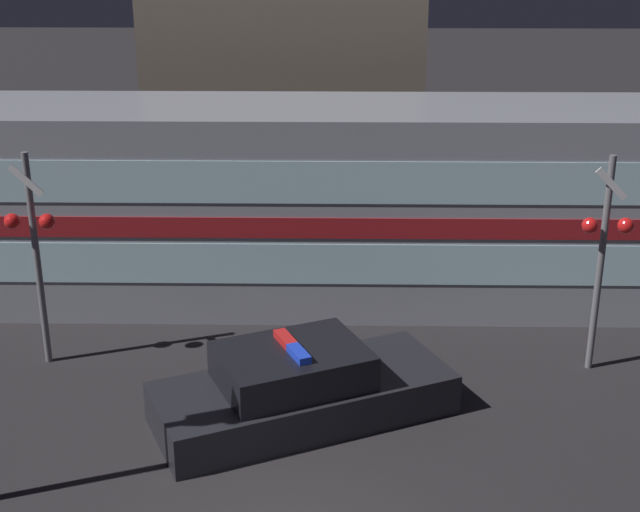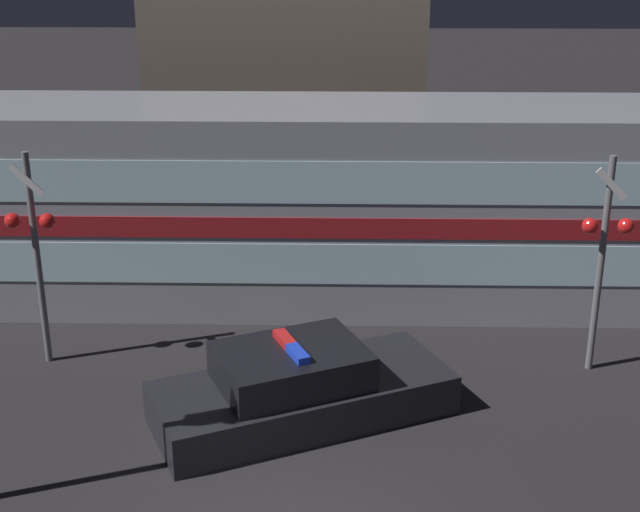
{
  "view_description": "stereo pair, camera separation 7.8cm",
  "coord_description": "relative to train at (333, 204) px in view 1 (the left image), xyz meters",
  "views": [
    {
      "loc": [
        0.66,
        -9.09,
        7.6
      ],
      "look_at": [
        0.4,
        6.14,
        1.86
      ],
      "focal_mm": 50.0,
      "sensor_mm": 36.0,
      "label": 1
    },
    {
      "loc": [
        0.73,
        -9.09,
        7.6
      ],
      "look_at": [
        0.4,
        6.14,
        1.86
      ],
      "focal_mm": 50.0,
      "sensor_mm": 36.0,
      "label": 2
    }
  ],
  "objects": [
    {
      "name": "train",
      "position": [
        0.0,
        0.0,
        0.0
      ],
      "size": [
        15.84,
        3.16,
        4.13
      ],
      "color": "gray",
      "rests_on": "ground_plane"
    },
    {
      "name": "crossing_signal_near",
      "position": [
        4.67,
        -3.32,
        0.27
      ],
      "size": [
        0.88,
        0.34,
        3.95
      ],
      "color": "slate",
      "rests_on": "ground_plane"
    },
    {
      "name": "building_left",
      "position": [
        -1.28,
        7.15,
        2.13
      ],
      "size": [
        7.09,
        5.84,
        8.39
      ],
      "color": "#726656",
      "rests_on": "ground_plane"
    },
    {
      "name": "crossing_signal_far",
      "position": [
        -5.21,
        -3.24,
        0.26
      ],
      "size": [
        0.88,
        0.34,
        3.94
      ],
      "color": "slate",
      "rests_on": "ground_plane"
    },
    {
      "name": "police_car",
      "position": [
        -0.49,
        -5.09,
        -1.56
      ],
      "size": [
        5.15,
        3.72,
        1.37
      ],
      "rotation": [
        0.0,
        0.0,
        0.43
      ],
      "color": "black",
      "rests_on": "ground_plane"
    }
  ]
}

